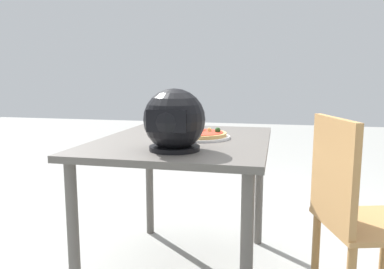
# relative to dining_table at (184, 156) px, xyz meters

# --- Properties ---
(dining_table) EXTENTS (0.86, 1.09, 0.75)m
(dining_table) POSITION_rel_dining_table_xyz_m (0.00, 0.00, 0.00)
(dining_table) COLOR #5B5651
(dining_table) RESTS_ON ground
(pizza_plate) EXTENTS (0.31, 0.31, 0.01)m
(pizza_plate) POSITION_rel_dining_table_xyz_m (-0.07, -0.03, 0.10)
(pizza_plate) COLOR white
(pizza_plate) RESTS_ON dining_table
(pizza) EXTENTS (0.28, 0.28, 0.05)m
(pizza) POSITION_rel_dining_table_xyz_m (-0.08, -0.04, 0.12)
(pizza) COLOR tan
(pizza) RESTS_ON pizza_plate
(motorcycle_helmet) EXTENTS (0.27, 0.27, 0.27)m
(motorcycle_helmet) POSITION_rel_dining_table_xyz_m (-0.04, 0.32, 0.22)
(motorcycle_helmet) COLOR black
(motorcycle_helmet) RESTS_ON dining_table
(chair_side) EXTENTS (0.50, 0.50, 0.90)m
(chair_side) POSITION_rel_dining_table_xyz_m (-0.79, 0.21, -0.15)
(chair_side) COLOR #B7844C
(chair_side) RESTS_ON ground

